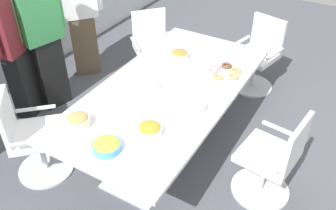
% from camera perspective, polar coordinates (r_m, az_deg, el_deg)
% --- Properties ---
extents(ground_plane, '(10.00, 10.00, 0.01)m').
position_cam_1_polar(ground_plane, '(3.94, 0.00, -6.45)').
color(ground_plane, '#4C4F56').
extents(conference_table, '(2.40, 1.20, 0.75)m').
position_cam_1_polar(conference_table, '(3.54, 0.00, 0.97)').
color(conference_table, silver).
rests_on(conference_table, ground).
extents(office_chair_1, '(0.60, 0.60, 0.91)m').
position_cam_1_polar(office_chair_1, '(3.33, 15.97, -8.57)').
color(office_chair_1, silver).
rests_on(office_chair_1, ground).
extents(office_chair_2, '(0.65, 0.65, 0.91)m').
position_cam_1_polar(office_chair_2, '(4.79, 13.85, 7.14)').
color(office_chair_2, silver).
rests_on(office_chair_2, ground).
extents(office_chair_3, '(0.76, 0.76, 0.91)m').
position_cam_1_polar(office_chair_3, '(4.81, -2.41, 8.38)').
color(office_chair_3, silver).
rests_on(office_chair_3, ground).
extents(office_chair_4, '(0.76, 0.76, 0.91)m').
position_cam_1_polar(office_chair_4, '(3.64, -20.46, -5.11)').
color(office_chair_4, silver).
rests_on(office_chair_4, ground).
extents(person_standing_1, '(0.61, 0.33, 1.72)m').
position_cam_1_polar(person_standing_1, '(4.25, -22.97, 8.77)').
color(person_standing_1, black).
rests_on(person_standing_1, ground).
extents(person_standing_2, '(0.61, 0.32, 1.79)m').
position_cam_1_polar(person_standing_2, '(4.30, -19.16, 10.57)').
color(person_standing_2, black).
rests_on(person_standing_2, ground).
extents(person_standing_3, '(0.52, 0.45, 1.71)m').
position_cam_1_polar(person_standing_3, '(4.89, -13.67, 14.16)').
color(person_standing_3, brown).
rests_on(person_standing_3, ground).
extents(snack_bowl_cookies, '(0.20, 0.20, 0.11)m').
position_cam_1_polar(snack_bowl_cookies, '(3.09, -13.87, -2.30)').
color(snack_bowl_cookies, beige).
rests_on(snack_bowl_cookies, conference_table).
extents(snack_bowl_pretzels, '(0.19, 0.19, 0.09)m').
position_cam_1_polar(snack_bowl_pretzels, '(3.94, 1.80, 7.93)').
color(snack_bowl_pretzels, white).
rests_on(snack_bowl_pretzels, conference_table).
extents(snack_bowl_chips_yellow, '(0.23, 0.23, 0.09)m').
position_cam_1_polar(snack_bowl_chips_yellow, '(2.83, -9.62, -6.25)').
color(snack_bowl_chips_yellow, '#4C9EC6').
rests_on(snack_bowl_chips_yellow, conference_table).
extents(snack_bowl_chips_orange, '(0.20, 0.20, 0.09)m').
position_cam_1_polar(snack_bowl_chips_orange, '(2.93, -2.87, -3.79)').
color(snack_bowl_chips_orange, white).
rests_on(snack_bowl_chips_orange, conference_table).
extents(donut_platter, '(0.35, 0.34, 0.04)m').
position_cam_1_polar(donut_platter, '(3.72, 8.68, 5.14)').
color(donut_platter, white).
rests_on(donut_platter, conference_table).
extents(plate_stack, '(0.21, 0.21, 0.05)m').
position_cam_1_polar(plate_stack, '(3.21, 4.08, -0.16)').
color(plate_stack, white).
rests_on(plate_stack, conference_table).
extents(napkin_pile, '(0.19, 0.19, 0.07)m').
position_cam_1_polar(napkin_pile, '(3.41, -3.52, 2.63)').
color(napkin_pile, white).
rests_on(napkin_pile, conference_table).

